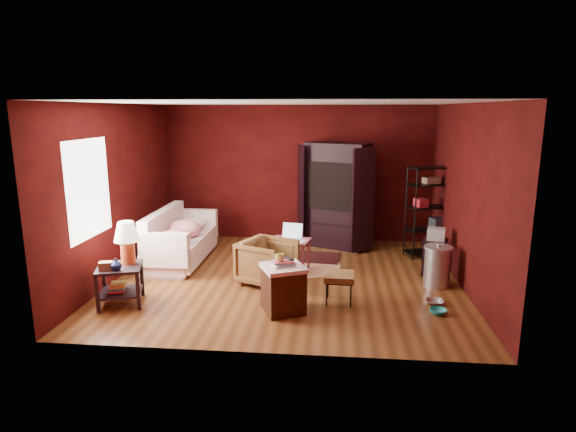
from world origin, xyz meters
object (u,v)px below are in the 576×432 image
Objects in this scene: sofa at (179,241)px; tv_armoire at (336,193)px; armchair at (267,260)px; wire_shelving at (430,208)px; hamper at (283,288)px; laptop_desk at (290,243)px; side_table at (123,255)px.

sofa is 3.18m from tv_armoire.
wire_shelving reaches higher than armchair.
hamper is (2.12, -2.04, -0.05)m from sofa.
laptop_desk reaches higher than sofa.
wire_shelving is (4.71, 2.71, 0.23)m from side_table.
sofa is at bearing -132.78° from tv_armoire.
side_table reaches higher than armchair.
laptop_desk is at bearing 0.58° from armchair.
side_table is at bearing 173.92° from sofa.
side_table is 2.30m from hamper.
tv_armoire is at bearing -0.27° from armchair.
sofa is 2.48× the size of laptop_desk.
sofa is 4.65m from wire_shelving.
side_table is (-0.16, -1.93, 0.31)m from sofa.
armchair is 0.98× the size of laptop_desk.
hamper is at bearing -2.72° from side_table.
wire_shelving is (2.44, 2.82, 0.59)m from hamper.
hamper is 0.94× the size of laptop_desk.
laptop_desk is (2.05, -0.31, 0.11)m from sofa.
laptop_desk is at bearing -93.02° from tv_armoire.
tv_armoire is (2.82, 1.30, 0.69)m from sofa.
tv_armoire is at bearing -66.67° from sofa.
sofa is 1.69× the size of side_table.
tv_armoire is at bearing 78.08° from hamper.
hamper is 0.36× the size of tv_armoire.
armchair is 2.15m from side_table.
side_table reaches higher than sofa.
wire_shelving is at bearing 29.89° from side_table.
tv_armoire is (0.70, 3.34, 0.74)m from hamper.
wire_shelving is (2.50, 1.09, 0.43)m from laptop_desk.
wire_shelving is at bearing 34.73° from laptop_desk.
wire_shelving reaches higher than laptop_desk.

